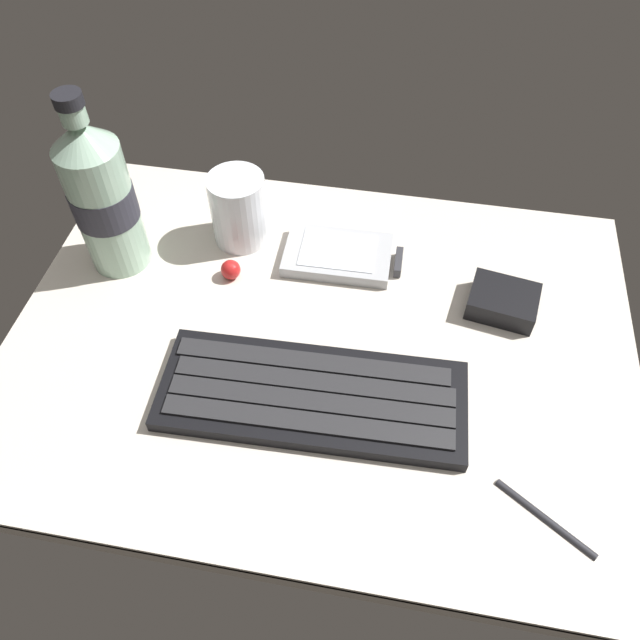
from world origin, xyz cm
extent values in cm
cube|color=beige|center=(0.00, 0.00, -1.00)|extent=(64.00, 48.00, 2.00)
cube|color=beige|center=(0.00, -23.40, 0.40)|extent=(64.00, 1.20, 0.80)
cube|color=black|center=(0.59, -7.40, 0.70)|extent=(29.36, 11.98, 1.40)
cube|color=#28282B|center=(0.48, -4.10, 1.55)|extent=(26.73, 2.90, 0.30)
cube|color=#28282B|center=(0.55, -6.30, 1.55)|extent=(26.73, 2.90, 0.30)
cube|color=#28282B|center=(0.63, -8.50, 1.55)|extent=(26.73, 2.90, 0.30)
cube|color=#28282B|center=(0.70, -10.70, 1.55)|extent=(26.73, 2.90, 0.30)
cube|color=#B7BABF|center=(0.50, 11.50, 0.70)|extent=(12.14, 7.82, 1.40)
cube|color=silver|center=(0.50, 11.50, 1.45)|extent=(8.51, 6.08, 0.10)
cube|color=#333338|center=(6.90, 11.62, 0.70)|extent=(0.87, 3.81, 1.12)
cylinder|color=silver|center=(-11.68, 13.20, 4.25)|extent=(6.40, 6.40, 8.50)
cylinder|color=brown|center=(-11.68, 13.20, 3.26)|extent=(5.50, 5.50, 6.12)
cylinder|color=#9EC1A8|center=(-24.26, 7.40, 7.50)|extent=(6.60, 6.60, 15.00)
cone|color=#9EC1A8|center=(-24.26, 7.40, 16.40)|extent=(6.60, 6.60, 2.80)
cylinder|color=#9EC1A8|center=(-24.26, 7.40, 18.70)|extent=(2.51, 2.51, 1.80)
cylinder|color=black|center=(-24.26, 7.40, 20.20)|extent=(2.77, 2.77, 1.20)
cylinder|color=#2D2D38|center=(-24.26, 7.40, 8.25)|extent=(6.73, 6.73, 3.80)
cube|color=black|center=(18.33, 7.31, 1.20)|extent=(7.85, 6.71, 2.40)
sphere|color=red|center=(-11.24, 6.79, 1.10)|extent=(2.20, 2.20, 2.20)
cylinder|color=#26262B|center=(21.93, -15.40, 0.35)|extent=(8.31, 5.82, 0.70)
camera|label=1|loc=(6.79, -38.09, 51.31)|focal=34.99mm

